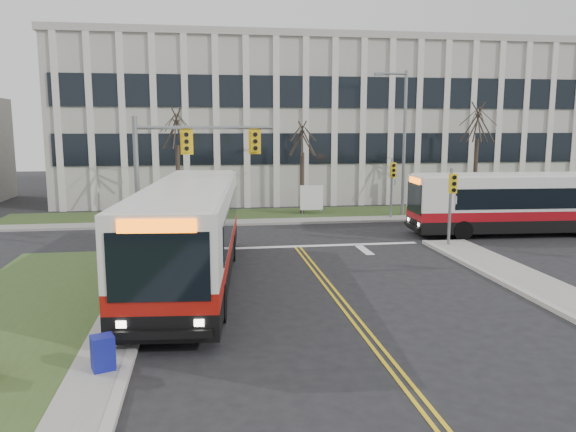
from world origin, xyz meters
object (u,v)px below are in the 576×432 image
(bus_cross, at_px, (524,205))
(newspaper_box_blue, at_px, (103,355))
(streetlight, at_px, (402,136))
(directory_sign, at_px, (311,198))
(bus_main, at_px, (190,235))

(bus_cross, bearing_deg, newspaper_box_blue, -49.59)
(streetlight, bearing_deg, newspaper_box_blue, -124.73)
(streetlight, height_order, newspaper_box_blue, streetlight)
(directory_sign, bearing_deg, streetlight, -13.23)
(newspaper_box_blue, bearing_deg, streetlight, 34.92)
(streetlight, xyz_separation_m, directory_sign, (-5.53, 1.30, -4.02))
(streetlight, relative_size, newspaper_box_blue, 9.68)
(bus_main, distance_m, newspaper_box_blue, 7.95)
(bus_cross, xyz_separation_m, newspaper_box_blue, (-19.32, -14.70, -1.13))
(streetlight, bearing_deg, bus_cross, -56.17)
(bus_main, relative_size, bus_cross, 1.13)
(bus_main, bearing_deg, streetlight, 51.96)
(bus_cross, relative_size, newspaper_box_blue, 12.66)
(directory_sign, xyz_separation_m, newspaper_box_blue, (-9.30, -22.70, -0.70))
(bus_main, height_order, newspaper_box_blue, bus_main)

